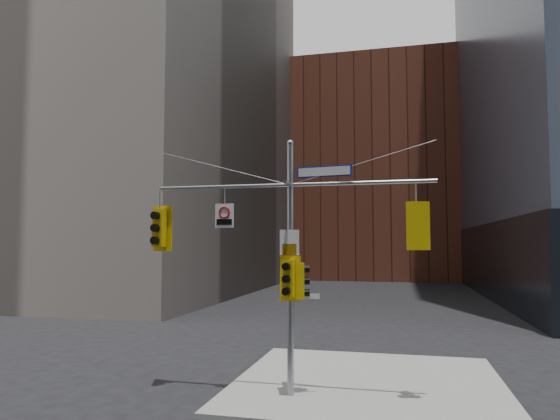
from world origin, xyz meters
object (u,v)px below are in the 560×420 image
at_px(signal_assembly, 290,241).
at_px(traffic_light_pole_side, 302,281).
at_px(regulatory_sign_arm, 224,215).
at_px(traffic_light_pole_front, 288,279).
at_px(traffic_light_east_arm, 417,226).
at_px(street_sign_blade, 324,172).
at_px(traffic_light_west_arm, 159,228).

relative_size(signal_assembly, traffic_light_pole_side, 8.06).
bearing_deg(signal_assembly, regulatory_sign_arm, -179.41).
xyz_separation_m(signal_assembly, traffic_light_pole_side, (0.32, 0.02, -1.12)).
distance_m(traffic_light_pole_front, regulatory_sign_arm, 2.68).
distance_m(traffic_light_east_arm, street_sign_blade, 2.92).
relative_size(signal_assembly, traffic_light_west_arm, 5.78).
distance_m(signal_assembly, traffic_light_east_arm, 3.47).
xyz_separation_m(traffic_light_east_arm, street_sign_blade, (-2.48, 0.00, 1.55)).
xyz_separation_m(signal_assembly, traffic_light_pole_front, (0.00, -0.27, -1.05)).
height_order(traffic_light_pole_front, street_sign_blade, street_sign_blade).
bearing_deg(street_sign_blade, traffic_light_pole_side, -174.42).
distance_m(traffic_light_west_arm, street_sign_blade, 5.26).
bearing_deg(traffic_light_east_arm, regulatory_sign_arm, -10.97).
bearing_deg(regulatory_sign_arm, traffic_light_east_arm, -1.71).
distance_m(traffic_light_west_arm, traffic_light_pole_front, 4.31).
distance_m(signal_assembly, traffic_light_pole_front, 1.08).
distance_m(traffic_light_pole_side, street_sign_blade, 3.13).
bearing_deg(regulatory_sign_arm, traffic_light_west_arm, 177.14).
distance_m(traffic_light_west_arm, regulatory_sign_arm, 2.13).
bearing_deg(traffic_light_east_arm, traffic_light_pole_front, -6.75).
xyz_separation_m(traffic_light_pole_front, regulatory_sign_arm, (-1.97, 0.25, 1.80)).
bearing_deg(street_sign_blade, traffic_light_pole_front, -157.74).
relative_size(traffic_light_pole_front, street_sign_blade, 0.79).
distance_m(traffic_light_west_arm, traffic_light_east_arm, 7.51).
height_order(signal_assembly, traffic_light_east_arm, signal_assembly).
bearing_deg(signal_assembly, traffic_light_west_arm, 179.81).
bearing_deg(traffic_light_pole_side, regulatory_sign_arm, 79.81).
xyz_separation_m(traffic_light_pole_side, traffic_light_pole_front, (-0.32, -0.28, 0.08)).
distance_m(traffic_light_east_arm, traffic_light_pole_side, 3.47).
height_order(signal_assembly, regulatory_sign_arm, signal_assembly).
height_order(traffic_light_east_arm, regulatory_sign_arm, regulatory_sign_arm).
xyz_separation_m(traffic_light_east_arm, traffic_light_pole_front, (-3.45, -0.27, -1.43)).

